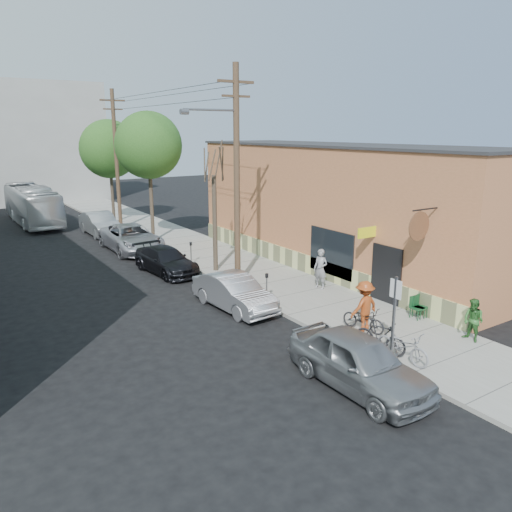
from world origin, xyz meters
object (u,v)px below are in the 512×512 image
tree_bare (215,224)px  car_0 (359,362)px  patron_grey (321,269)px  parked_bike_a (380,337)px  parked_bike_b (402,346)px  car_2 (166,260)px  patio_chair_a (418,308)px  bus (32,205)px  parking_meter_near (267,283)px  cyclist (364,306)px  car_4 (100,224)px  sign_post (394,311)px  car_3 (131,238)px  patron_green (473,320)px  parking_meter_far (191,249)px  utility_pole_near (236,174)px  patio_chair_b (420,307)px  tree_leafy_mid (149,145)px  tree_leafy_far (109,149)px  car_1 (234,292)px

tree_bare → car_0: size_ratio=1.04×
patron_grey → car_0: bearing=-52.2°
parked_bike_a → parked_bike_b: 0.84m
patron_grey → car_2: 8.33m
patio_chair_a → parked_bike_b: 4.03m
bus → parking_meter_near: bearing=-80.3°
cyclist → car_2: size_ratio=0.41×
car_4 → car_2: bearing=-90.8°
patio_chair_a → parked_bike_b: (-3.40, -2.17, 0.07)m
sign_post → patron_grey: (3.00, 7.01, -0.75)m
car_3 → car_2: bearing=-91.3°
car_2 → patron_green: bearing=-75.5°
parking_meter_far → patron_green: 15.14m
utility_pole_near → car_0: 11.25m
tree_bare → patio_chair_b: size_ratio=5.64×
parking_meter_near → car_3: car_3 is taller
parking_meter_far → cyclist: (1.13, -11.95, 0.12)m
car_0 → car_4: car_0 is taller
patio_chair_b → car_3: bearing=93.8°
utility_pole_near → car_4: bearing=96.4°
utility_pole_near → tree_leafy_mid: bearing=87.9°
car_2 → bus: 19.43m
sign_post → car_2: sign_post is taller
tree_leafy_far → patron_green: (3.09, -29.73, -4.96)m
patron_green → parked_bike_a: bearing=-103.9°
patio_chair_a → parking_meter_far: bearing=110.9°
bus → patron_grey: bearing=-73.8°
patron_green → car_1: bearing=-142.0°
parking_meter_near → car_1: (-1.45, 0.30, -0.25)m
patio_chair_b → car_2: 13.10m
patron_green → parked_bike_a: (-3.38, 1.12, -0.21)m
patio_chair_a → car_2: car_2 is taller
sign_post → car_0: 2.22m
tree_leafy_mid → parked_bike_a: size_ratio=4.56×
parking_meter_far → car_3: size_ratio=0.21×
bus → parking_meter_far: bearing=-76.4°
parking_meter_near → car_0: car_0 is taller
car_4 → parked_bike_b: bearing=-86.4°
tree_leafy_mid → patio_chair_b: size_ratio=9.49×
patron_grey → car_4: bearing=175.6°
tree_leafy_mid → parking_meter_far: bearing=-94.6°
tree_bare → patio_chair_b: (3.39, -10.44, -2.04)m
patron_grey → parked_bike_a: patron_grey is taller
patio_chair_b → parked_bike_b: parked_bike_b is taller
tree_leafy_far → patron_grey: (2.55, -22.24, -4.79)m
car_4 → patron_green: bearing=-79.4°
patio_chair_b → car_4: size_ratio=0.18×
tree_bare → car_2: tree_bare is taller
tree_bare → tree_leafy_mid: bearing=90.0°
sign_post → parked_bike_a: (0.15, 0.64, -1.13)m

